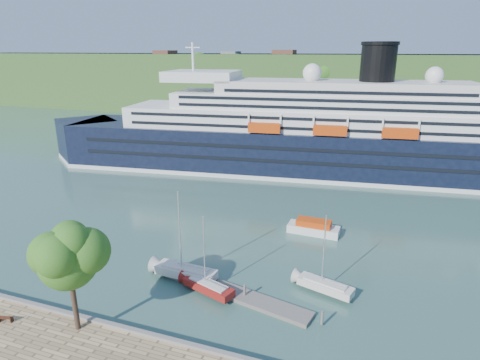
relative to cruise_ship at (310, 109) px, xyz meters
name	(u,v)px	position (x,y,z in m)	size (l,w,h in m)	color
ground	(148,342)	(-3.97, -59.68, -13.74)	(400.00, 400.00, 0.00)	#2F544B
far_hillside	(337,85)	(-3.97, 85.32, -1.74)	(400.00, 50.00, 24.00)	#305923
quay_coping	(145,333)	(-3.97, -59.88, -12.59)	(220.00, 0.50, 0.30)	slate
cruise_ship	(310,109)	(0.00, 0.00, 0.00)	(122.41, 17.82, 27.49)	black
park_bench	(6,318)	(-17.65, -62.69, -12.30)	(1.38, 0.57, 0.88)	#462114
promenade_tree	(70,274)	(-10.44, -61.18, -6.90)	(7.05, 7.05, 11.68)	#235616
floating_pontoon	(228,291)	(0.19, -49.69, -13.52)	(19.87, 2.43, 0.44)	gray
sailboat_white_near	(185,240)	(-5.34, -48.92, -8.47)	(8.17, 2.27, 10.55)	silver
sailboat_red	(208,259)	(-1.71, -50.67, -9.32)	(6.84, 1.90, 8.84)	maroon
sailboat_white_far	(328,258)	(10.49, -46.21, -9.31)	(6.87, 1.91, 8.87)	silver
tender_launch	(314,227)	(6.67, -31.24, -12.70)	(7.57, 2.59, 2.09)	#C63C0B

